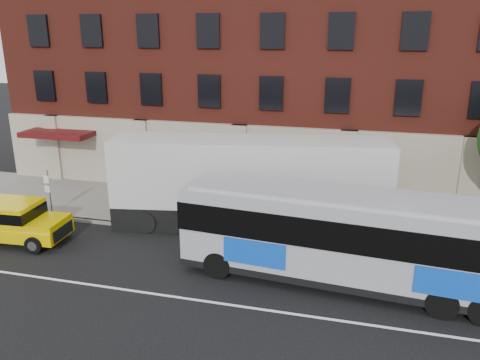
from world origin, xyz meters
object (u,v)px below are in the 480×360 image
(city_bus, at_px, (356,236))
(shipping_container, at_px, (250,184))
(yellow_suv, at_px, (10,219))
(sign_pole, at_px, (49,190))

(city_bus, relative_size, shipping_container, 1.00)
(city_bus, bearing_deg, yellow_suv, 179.81)
(shipping_container, bearing_deg, city_bus, -41.64)
(city_bus, height_order, shipping_container, shipping_container)
(yellow_suv, bearing_deg, city_bus, -0.19)
(sign_pole, distance_m, shipping_container, 10.27)
(sign_pole, xyz_separation_m, shipping_container, (10.15, 1.45, 0.70))
(city_bus, xyz_separation_m, yellow_suv, (-15.16, 0.05, -0.90))
(sign_pole, height_order, city_bus, city_bus)
(sign_pole, height_order, yellow_suv, sign_pole)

